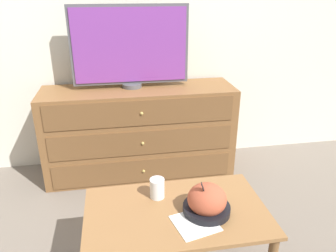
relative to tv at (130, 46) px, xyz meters
name	(u,v)px	position (x,y,z in m)	size (l,w,h in m)	color
ground_plane	(128,157)	(-0.05, 0.20, -1.02)	(12.00, 12.00, 0.00)	#70665B
wall_back	(120,5)	(-0.05, 0.22, 0.28)	(12.00, 0.05, 2.60)	silver
dresser	(140,131)	(0.05, -0.05, -0.67)	(1.48, 0.45, 0.71)	brown
tv	(130,46)	(0.00, 0.00, 0.00)	(0.87, 0.15, 0.60)	#515156
coffee_table	(176,221)	(0.12, -1.17, -0.66)	(0.89, 0.53, 0.42)	olive
takeout_bowl	(207,202)	(0.26, -1.20, -0.54)	(0.23, 0.23, 0.18)	black
drink_cup	(157,189)	(0.05, -1.04, -0.56)	(0.08, 0.08, 0.11)	white
napkin	(195,223)	(0.19, -1.28, -0.60)	(0.23, 0.23, 0.00)	white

